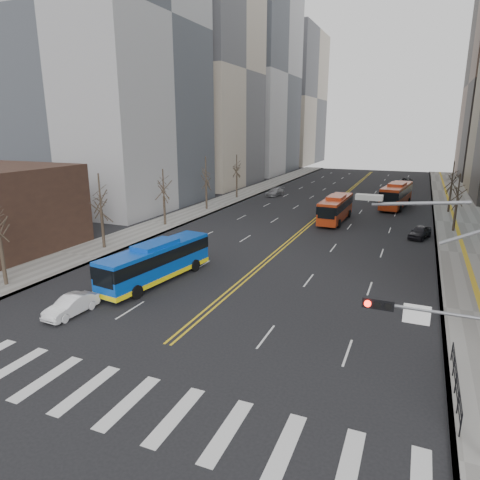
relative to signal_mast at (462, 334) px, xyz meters
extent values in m
plane|color=black|center=(-13.77, -2.00, -4.86)|extent=(220.00, 220.00, 0.00)
cube|color=slate|center=(3.73, 43.00, -4.78)|extent=(7.00, 130.00, 0.15)
cube|color=slate|center=(-30.27, 43.00, -4.78)|extent=(5.00, 130.00, 0.15)
cube|color=silver|center=(-19.67, -2.00, -4.85)|extent=(0.70, 4.00, 0.01)
cube|color=silver|center=(-17.31, -2.00, -4.85)|extent=(0.70, 4.00, 0.01)
cube|color=silver|center=(-14.95, -2.00, -4.85)|extent=(0.70, 4.00, 0.01)
cube|color=silver|center=(-12.58, -2.00, -4.85)|extent=(0.70, 4.00, 0.01)
cube|color=silver|center=(-10.22, -2.00, -4.85)|extent=(0.70, 4.00, 0.01)
cube|color=silver|center=(-7.86, -2.00, -4.85)|extent=(0.70, 4.00, 0.01)
cube|color=silver|center=(-5.49, -2.00, -4.85)|extent=(0.70, 4.00, 0.01)
cube|color=silver|center=(-3.13, -2.00, -4.85)|extent=(0.70, 4.00, 0.01)
cube|color=gold|center=(-13.97, 53.00, -4.85)|extent=(0.15, 100.00, 0.01)
cube|color=gold|center=(-13.57, 53.00, -4.85)|extent=(0.15, 100.00, 0.01)
cube|color=#99999B|center=(-44.77, 38.00, 21.14)|extent=(22.00, 24.00, 52.00)
cube|color=#A99B88|center=(-44.77, 64.00, 17.14)|extent=(22.00, 22.00, 44.00)
cube|color=#99999B|center=(-43.77, 91.00, 19.14)|extent=(20.00, 26.00, 48.00)
cube|color=#A99B88|center=(-42.77, 123.00, 15.14)|extent=(18.00, 30.00, 40.00)
cylinder|color=gray|center=(-0.82, 0.00, 0.64)|extent=(4.50, 0.12, 0.12)
cube|color=black|center=(-2.77, 0.00, 0.64)|extent=(1.10, 0.28, 0.38)
cylinder|color=#FF190C|center=(-3.12, -0.16, 0.64)|extent=(0.24, 0.08, 0.24)
cylinder|color=black|center=(-2.77, -0.16, 0.64)|extent=(0.24, 0.08, 0.24)
cylinder|color=black|center=(-2.42, -0.16, 0.64)|extent=(0.24, 0.08, 0.24)
cube|color=white|center=(-1.47, 0.00, 0.44)|extent=(0.90, 0.06, 0.70)
cube|color=#999993|center=(-3.37, 0.00, 4.44)|extent=(0.90, 0.35, 0.18)
cube|color=black|center=(0.53, 4.00, -3.71)|extent=(0.04, 6.00, 0.04)
cylinder|color=black|center=(0.53, 1.00, -4.21)|extent=(0.06, 0.06, 1.00)
cylinder|color=black|center=(0.53, 2.50, -4.21)|extent=(0.06, 0.06, 1.00)
cylinder|color=black|center=(0.53, 4.00, -4.21)|extent=(0.06, 0.06, 1.00)
cylinder|color=black|center=(0.53, 5.50, -4.21)|extent=(0.06, 0.06, 1.00)
cylinder|color=black|center=(0.53, 7.00, -4.21)|extent=(0.06, 0.06, 1.00)
cylinder|color=#2D221B|center=(-29.77, 6.00, -2.98)|extent=(0.28, 0.28, 3.75)
cylinder|color=#2D221B|center=(-29.77, 17.00, -2.91)|extent=(0.28, 0.28, 3.90)
cylinder|color=#2D221B|center=(-29.77, 28.00, -3.06)|extent=(0.28, 0.28, 3.60)
cylinder|color=#2D221B|center=(-29.77, 39.00, -2.86)|extent=(0.28, 0.28, 4.00)
cylinder|color=#2D221B|center=(-29.77, 50.00, -2.96)|extent=(0.28, 0.28, 3.80)
cylinder|color=#2D221B|center=(2.23, 38.00, -3.11)|extent=(0.28, 0.28, 3.50)
cylinder|color=#2D221B|center=(2.23, 50.00, -2.98)|extent=(0.28, 0.28, 3.75)
cube|color=#0C46B9|center=(-19.84, 11.28, -3.26)|extent=(3.62, 10.84, 2.49)
cube|color=black|center=(-19.84, 11.28, -2.75)|extent=(3.69, 10.86, 0.91)
cube|color=#0C46B9|center=(-19.84, 11.28, -1.92)|extent=(2.26, 3.93, 0.40)
cube|color=yellow|center=(-19.84, 11.28, -4.31)|extent=(3.69, 10.86, 0.35)
cylinder|color=black|center=(-21.40, 8.06, -4.36)|extent=(0.43, 1.03, 1.00)
cylinder|color=black|center=(-19.20, 7.76, -4.36)|extent=(0.43, 1.03, 1.00)
cylinder|color=black|center=(-20.48, 14.80, -4.36)|extent=(0.43, 1.03, 1.00)
cylinder|color=black|center=(-18.29, 14.50, -4.36)|extent=(0.43, 1.03, 1.00)
cube|color=#AB3112|center=(-11.23, 38.31, -3.19)|extent=(2.58, 10.29, 2.63)
cube|color=black|center=(-11.23, 38.31, -2.66)|extent=(2.64, 10.32, 0.95)
cube|color=#AB3112|center=(-11.23, 38.31, -1.78)|extent=(1.95, 3.63, 0.40)
cylinder|color=black|center=(-12.47, 35.06, -4.36)|extent=(0.32, 1.01, 1.00)
cylinder|color=black|center=(-10.15, 35.01, -4.36)|extent=(0.32, 1.01, 1.00)
cylinder|color=black|center=(-12.31, 41.62, -4.36)|extent=(0.32, 1.01, 1.00)
cylinder|color=black|center=(-9.98, 41.56, -4.36)|extent=(0.32, 1.01, 1.00)
cube|color=#AB3112|center=(-4.81, 51.53, -3.02)|extent=(4.00, 11.66, 2.97)
cube|color=black|center=(-4.81, 51.53, -2.45)|extent=(4.06, 11.69, 1.06)
cube|color=#AB3112|center=(-4.81, 51.53, -1.43)|extent=(2.56, 4.23, 0.40)
cylinder|color=black|center=(-6.56, 48.07, -4.36)|extent=(0.42, 1.03, 1.00)
cylinder|color=black|center=(-3.98, 47.74, -4.36)|extent=(0.42, 1.03, 1.00)
cylinder|color=black|center=(-5.65, 55.32, -4.36)|extent=(0.42, 1.03, 1.00)
cylinder|color=black|center=(-3.07, 55.00, -4.36)|extent=(0.42, 1.03, 1.00)
imported|color=silver|center=(-21.49, 4.00, -4.24)|extent=(1.50, 3.81, 1.24)
imported|color=black|center=(-1.27, 33.41, -4.19)|extent=(2.64, 4.21, 1.34)
imported|color=gray|center=(-24.72, 54.98, -4.18)|extent=(2.45, 4.86, 1.35)
imported|color=black|center=(-4.54, 79.51, -4.19)|extent=(2.80, 5.06, 1.34)
camera|label=1|loc=(-1.83, -15.02, 6.79)|focal=32.00mm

